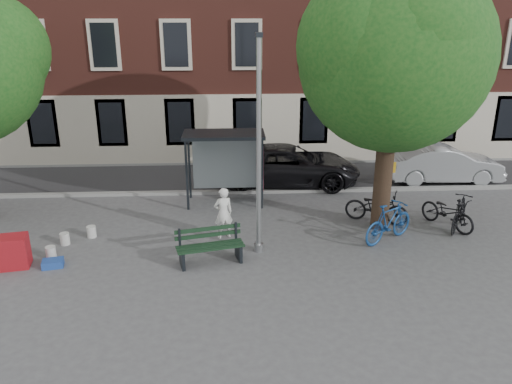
{
  "coord_description": "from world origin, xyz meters",
  "views": [
    {
      "loc": [
        -0.77,
        -13.14,
        6.55
      ],
      "look_at": [
        -0.01,
        1.2,
        1.4
      ],
      "focal_mm": 35.0,
      "sensor_mm": 36.0,
      "label": 1
    }
  ],
  "objects": [
    {
      "name": "curb_far",
      "position": [
        0.0,
        9.0,
        0.06
      ],
      "size": [
        40.0,
        0.25,
        0.12
      ],
      "primitive_type": "cube",
      "color": "gray",
      "rests_on": "ground"
    },
    {
      "name": "bucket_b",
      "position": [
        -5.9,
        -0.17,
        0.18
      ],
      "size": [
        0.33,
        0.33,
        0.36
      ],
      "primitive_type": "cylinder",
      "rotation": [
        0.0,
        0.0,
        -0.19
      ],
      "color": "silver",
      "rests_on": "ground"
    },
    {
      "name": "ground",
      "position": [
        0.0,
        0.0,
        0.0
      ],
      "size": [
        90.0,
        90.0,
        0.0
      ],
      "primitive_type": "plane",
      "color": "#4C4C4F",
      "rests_on": "ground"
    },
    {
      "name": "bucket_a",
      "position": [
        -5.79,
        0.74,
        0.18
      ],
      "size": [
        0.31,
        0.31,
        0.36
      ],
      "primitive_type": "cylinder",
      "rotation": [
        0.0,
        0.0,
        -0.12
      ],
      "color": "silver",
      "rests_on": "ground"
    },
    {
      "name": "bike_c",
      "position": [
        6.18,
        1.39,
        0.53
      ],
      "size": [
        1.58,
        2.1,
        1.05
      ],
      "primitive_type": "imported",
      "rotation": [
        0.0,
        0.0,
        0.5
      ],
      "color": "black",
      "rests_on": "ground"
    },
    {
      "name": "tree_right",
      "position": [
        4.01,
        1.38,
        5.62
      ],
      "size": [
        5.76,
        5.6,
        8.2
      ],
      "color": "black",
      "rests_on": "ground"
    },
    {
      "name": "road",
      "position": [
        0.0,
        7.0,
        0.01
      ],
      "size": [
        40.0,
        4.0,
        0.01
      ],
      "primitive_type": "cube",
      "color": "#28282B",
      "rests_on": "ground"
    },
    {
      "name": "lamppost",
      "position": [
        0.0,
        0.0,
        2.78
      ],
      "size": [
        0.28,
        0.35,
        6.11
      ],
      "color": "#9EA0A3",
      "rests_on": "ground"
    },
    {
      "name": "bike_a",
      "position": [
        4.01,
        1.92,
        0.54
      ],
      "size": [
        2.18,
        1.55,
        1.09
      ],
      "primitive_type": "imported",
      "rotation": [
        0.0,
        0.0,
        1.12
      ],
      "color": "black",
      "rests_on": "ground"
    },
    {
      "name": "car_silver",
      "position": [
        7.91,
        6.0,
        0.76
      ],
      "size": [
        4.65,
        1.7,
        1.52
      ],
      "primitive_type": "imported",
      "rotation": [
        0.0,
        0.0,
        1.55
      ],
      "color": "#979A9E",
      "rests_on": "ground"
    },
    {
      "name": "bike_d",
      "position": [
        6.49,
        1.23,
        0.56
      ],
      "size": [
        1.52,
        1.81,
        1.12
      ],
      "primitive_type": "imported",
      "rotation": [
        0.0,
        0.0,
        2.51
      ],
      "color": "black",
      "rests_on": "ground"
    },
    {
      "name": "car_dark",
      "position": [
        1.57,
        6.06,
        0.79
      ],
      "size": [
        5.84,
        3.01,
        1.58
      ],
      "primitive_type": "imported",
      "rotation": [
        0.0,
        0.0,
        1.5
      ],
      "color": "black",
      "rests_on": "ground"
    },
    {
      "name": "bench",
      "position": [
        -1.39,
        -0.61,
        0.44
      ],
      "size": [
        1.95,
        1.02,
        0.96
      ],
      "rotation": [
        0.0,
        0.0,
        0.24
      ],
      "color": "#1E2328",
      "rests_on": "ground"
    },
    {
      "name": "curb_near",
      "position": [
        0.0,
        5.0,
        0.06
      ],
      "size": [
        40.0,
        0.25,
        0.12
      ],
      "primitive_type": "cube",
      "color": "gray",
      "rests_on": "ground"
    },
    {
      "name": "notice_sign",
      "position": [
        4.82,
        3.18,
        1.19
      ],
      "size": [
        0.29,
        0.04,
        1.7
      ],
      "rotation": [
        0.0,
        0.0,
        0.06
      ],
      "color": "#9EA0A3",
      "rests_on": "ground"
    },
    {
      "name": "bucket_c",
      "position": [
        -5.13,
        1.23,
        0.18
      ],
      "size": [
        0.32,
        0.32,
        0.36
      ],
      "primitive_type": "cylinder",
      "rotation": [
        0.0,
        0.0,
        -0.15
      ],
      "color": "silver",
      "rests_on": "ground"
    },
    {
      "name": "red_stand",
      "position": [
        -6.78,
        -0.62,
        0.45
      ],
      "size": [
        0.99,
        0.75,
        0.9
      ],
      "primitive_type": "cube",
      "rotation": [
        0.0,
        0.0,
        0.18
      ],
      "color": "maroon",
      "rests_on": "ground"
    },
    {
      "name": "building_row",
      "position": [
        0.0,
        13.0,
        7.0
      ],
      "size": [
        30.0,
        8.0,
        14.0
      ],
      "primitive_type": "cube",
      "color": "brown",
      "rests_on": "ground"
    },
    {
      "name": "blue_crate",
      "position": [
        -5.69,
        -0.67,
        0.1
      ],
      "size": [
        0.62,
        0.5,
        0.2
      ],
      "primitive_type": "cube",
      "rotation": [
        0.0,
        0.0,
        0.21
      ],
      "color": "#22469C",
      "rests_on": "ground"
    },
    {
      "name": "painter",
      "position": [
        -1.02,
        1.0,
        0.81
      ],
      "size": [
        0.69,
        0.56,
        1.62
      ],
      "primitive_type": "imported",
      "rotation": [
        0.0,
        0.0,
        3.49
      ],
      "color": "white",
      "rests_on": "ground"
    },
    {
      "name": "bus_shelter",
      "position": [
        -0.61,
        4.11,
        1.92
      ],
      "size": [
        2.85,
        1.45,
        2.62
      ],
      "color": "#1E2328",
      "rests_on": "ground"
    },
    {
      "name": "bike_b",
      "position": [
        3.97,
        0.48,
        0.62
      ],
      "size": [
        2.03,
        1.64,
        1.24
      ],
      "primitive_type": "imported",
      "rotation": [
        0.0,
        0.0,
        2.17
      ],
      "color": "navy",
      "rests_on": "ground"
    }
  ]
}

